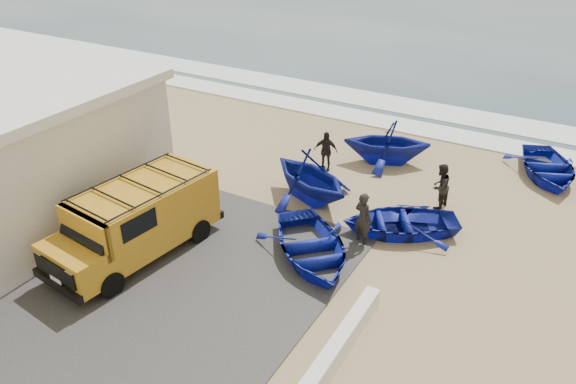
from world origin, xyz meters
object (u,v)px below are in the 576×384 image
at_px(boat_mid_left, 310,176).
at_px(boat_far_right, 548,168).
at_px(boat_near_left, 311,247).
at_px(fisherman_middle, 440,186).
at_px(fisherman_back, 326,151).
at_px(parapet, 320,375).
at_px(fisherman_front, 363,219).
at_px(boat_far_left, 387,142).
at_px(van, 137,218).
at_px(boat_near_right, 400,222).

relative_size(boat_mid_left, boat_far_right, 0.93).
height_order(boat_near_left, boat_far_right, boat_near_left).
height_order(boat_near_left, boat_mid_left, boat_mid_left).
relative_size(fisherman_middle, fisherman_back, 1.02).
distance_m(parapet, fisherman_back, 10.44).
bearing_deg(fisherman_front, fisherman_back, -32.15).
bearing_deg(boat_near_left, fisherman_middle, 20.14).
bearing_deg(boat_mid_left, boat_far_right, -25.95).
bearing_deg(fisherman_front, boat_mid_left, -12.15).
bearing_deg(boat_far_right, boat_far_left, 175.58).
bearing_deg(van, fisherman_back, 80.89).
bearing_deg(boat_mid_left, fisherman_front, -97.48).
bearing_deg(boat_far_right, fisherman_back, -176.57).
bearing_deg(parapet, van, 164.91).
relative_size(boat_near_left, fisherman_back, 2.53).
bearing_deg(fisherman_front, boat_far_right, -100.90).
height_order(fisherman_middle, fisherman_back, fisherman_middle).
distance_m(boat_near_left, boat_far_left, 7.13).
xyz_separation_m(boat_mid_left, boat_far_left, (1.19, 4.06, -0.05)).
height_order(boat_mid_left, fisherman_front, boat_mid_left).
bearing_deg(fisherman_middle, fisherman_back, -83.35).
bearing_deg(boat_near_right, fisherman_middle, 133.77).
bearing_deg(parapet, boat_near_left, 120.01).
xyz_separation_m(fisherman_middle, fisherman_back, (-4.52, 0.65, -0.02)).
distance_m(boat_near_right, fisherman_front, 1.45).
bearing_deg(boat_near_left, boat_mid_left, 74.66).
xyz_separation_m(parapet, boat_near_left, (-2.32, 4.01, 0.13)).
distance_m(parapet, van, 7.06).
distance_m(van, boat_far_right, 14.65).
height_order(boat_mid_left, fisherman_middle, boat_mid_left).
height_order(parapet, van, van).
bearing_deg(boat_mid_left, boat_near_left, -128.01).
bearing_deg(boat_far_right, fisherman_front, -141.60).
xyz_separation_m(van, fisherman_middle, (6.75, 6.92, -0.40)).
xyz_separation_m(boat_far_right, fisherman_middle, (-2.83, -4.13, 0.40)).
height_order(boat_near_left, fisherman_back, fisherman_back).
distance_m(van, boat_near_left, 5.02).
relative_size(van, boat_far_right, 1.44).
relative_size(boat_far_right, fisherman_middle, 2.37).
xyz_separation_m(van, boat_far_left, (3.99, 9.29, -0.32)).
bearing_deg(fisherman_back, boat_far_right, 8.05).
bearing_deg(fisherman_back, boat_near_right, -52.31).
relative_size(boat_near_left, boat_mid_left, 1.12).
bearing_deg(van, parapet, -7.77).
height_order(boat_near_right, fisherman_back, fisherman_back).
xyz_separation_m(boat_near_left, boat_near_right, (1.72, 2.62, -0.03)).
xyz_separation_m(fisherman_front, fisherman_back, (-3.15, 3.89, -0.08)).
relative_size(boat_near_left, boat_far_right, 1.04).
xyz_separation_m(van, fisherman_back, (2.23, 7.57, -0.42)).
bearing_deg(van, boat_mid_left, 69.19).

